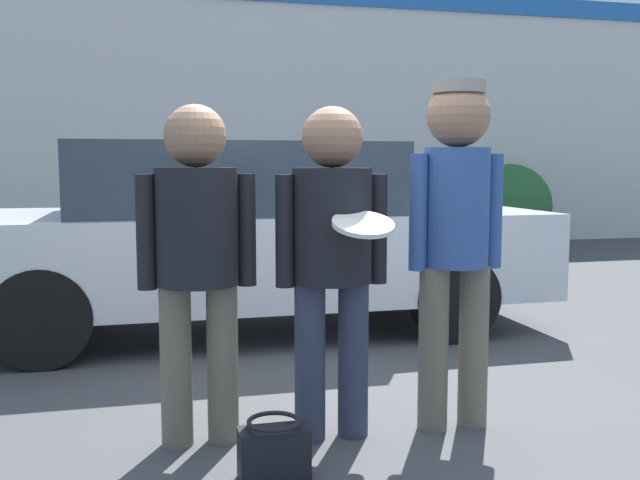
% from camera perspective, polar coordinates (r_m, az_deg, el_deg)
% --- Properties ---
extents(ground_plane, '(56.00, 56.00, 0.00)m').
position_cam_1_polar(ground_plane, '(3.96, 1.35, -13.74)').
color(ground_plane, '#3F3F42').
extents(storefront_building, '(24.00, 0.22, 4.12)m').
position_cam_1_polar(storefront_building, '(11.27, -8.98, 9.86)').
color(storefront_building, silver).
rests_on(storefront_building, ground).
extents(person_left, '(0.56, 0.39, 1.62)m').
position_cam_1_polar(person_left, '(3.40, -9.79, -0.37)').
color(person_left, '#665B4C').
rests_on(person_left, ground).
extents(person_middle_with_frisbee, '(0.55, 0.60, 1.62)m').
position_cam_1_polar(person_middle_with_frisbee, '(3.42, 1.00, -0.28)').
color(person_middle_with_frisbee, '#2D3347').
rests_on(person_middle_with_frisbee, ground).
extents(person_right, '(0.49, 0.32, 1.75)m').
position_cam_1_polar(person_right, '(3.61, 10.83, 1.38)').
color(person_right, '#665B4C').
rests_on(person_right, ground).
extents(parked_car_near, '(4.74, 1.82, 1.51)m').
position_cam_1_polar(parked_car_near, '(5.79, -6.19, 0.33)').
color(parked_car_near, silver).
rests_on(parked_car_near, ground).
extents(shrub, '(1.34, 1.34, 1.34)m').
position_cam_1_polar(shrub, '(11.81, 14.87, 2.67)').
color(shrub, '#285B2D').
rests_on(shrub, ground).
extents(handbag, '(0.30, 0.23, 0.27)m').
position_cam_1_polar(handbag, '(3.17, -3.71, -16.48)').
color(handbag, black).
rests_on(handbag, ground).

